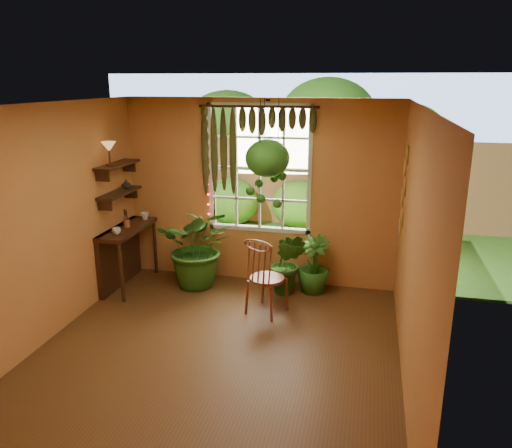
{
  "coord_description": "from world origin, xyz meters",
  "views": [
    {
      "loc": [
        1.55,
        -4.68,
        2.93
      ],
      "look_at": [
        0.21,
        1.15,
        1.2
      ],
      "focal_mm": 35.0,
      "sensor_mm": 36.0,
      "label": 1
    }
  ],
  "objects": [
    {
      "name": "potted_plant_left",
      "position": [
        -0.8,
        1.82,
        0.61
      ],
      "size": [
        1.23,
        1.11,
        1.22
      ],
      "primitive_type": "imported",
      "rotation": [
        0.0,
        0.0,
        0.15
      ],
      "color": "#154612",
      "rests_on": "floor"
    },
    {
      "name": "wall_plates",
      "position": [
        1.98,
        1.79,
        1.55
      ],
      "size": [
        0.04,
        0.32,
        1.1
      ],
      "primitive_type": null,
      "color": "#FCF1CE",
      "rests_on": "wall_right"
    },
    {
      "name": "shelf_vase",
      "position": [
        -1.87,
        1.8,
        1.49
      ],
      "size": [
        0.17,
        0.17,
        0.14
      ],
      "primitive_type": "imported",
      "rotation": [
        0.0,
        0.0,
        -0.41
      ],
      "color": "#B2AD99",
      "rests_on": "shelf_lower"
    },
    {
      "name": "potted_plant_right",
      "position": [
        0.86,
        1.96,
        0.42
      ],
      "size": [
        0.6,
        0.6,
        0.83
      ],
      "primitive_type": "imported",
      "rotation": [
        0.0,
        0.0,
        -0.37
      ],
      "color": "#154612",
      "rests_on": "floor"
    },
    {
      "name": "hanging_basket",
      "position": [
        0.19,
        1.9,
        1.85
      ],
      "size": [
        0.6,
        0.6,
        1.46
      ],
      "color": "black",
      "rests_on": "ceiling"
    },
    {
      "name": "wall_right",
      "position": [
        2.0,
        0.0,
        1.35
      ],
      "size": [
        0.0,
        4.5,
        4.5
      ],
      "primitive_type": "plane",
      "rotation": [
        1.57,
        0.0,
        -1.57
      ],
      "color": "#BD7940",
      "rests_on": "floor"
    },
    {
      "name": "ceiling",
      "position": [
        0.0,
        0.0,
        2.7
      ],
      "size": [
        4.5,
        4.5,
        0.0
      ],
      "primitive_type": "plane",
      "rotation": [
        3.14,
        0.0,
        0.0
      ],
      "color": "white",
      "rests_on": "wall_back"
    },
    {
      "name": "valance_vine",
      "position": [
        -0.08,
        2.16,
        2.28
      ],
      "size": [
        1.7,
        0.12,
        1.1
      ],
      "color": "#32180D",
      "rests_on": "window"
    },
    {
      "name": "potted_plant_mid",
      "position": [
        0.51,
        1.81,
        0.46
      ],
      "size": [
        0.57,
        0.5,
        0.92
      ],
      "primitive_type": "imported",
      "rotation": [
        0.0,
        0.0,
        -0.2
      ],
      "color": "#154612",
      "rests_on": "floor"
    },
    {
      "name": "shelf_upper",
      "position": [
        -1.88,
        1.6,
        1.8
      ],
      "size": [
        0.25,
        0.9,
        0.04
      ],
      "primitive_type": "cube",
      "color": "#32180D",
      "rests_on": "wall_left"
    },
    {
      "name": "windsor_chair",
      "position": [
        0.33,
        1.14,
        0.35
      ],
      "size": [
        0.58,
        0.6,
        1.2
      ],
      "rotation": [
        0.0,
        0.0,
        -0.38
      ],
      "color": "maroon",
      "rests_on": "floor"
    },
    {
      "name": "counter_ledge",
      "position": [
        -1.91,
        1.6,
        0.55
      ],
      "size": [
        0.4,
        1.2,
        0.9
      ],
      "color": "#32180D",
      "rests_on": "floor"
    },
    {
      "name": "shelf_lower",
      "position": [
        -1.88,
        1.6,
        1.4
      ],
      "size": [
        0.25,
        0.9,
        0.04
      ],
      "primitive_type": "cube",
      "color": "#32180D",
      "rests_on": "wall_left"
    },
    {
      "name": "string_lights",
      "position": [
        -0.76,
        2.19,
        1.75
      ],
      "size": [
        0.03,
        0.03,
        1.54
      ],
      "primitive_type": null,
      "color": "#FF2633",
      "rests_on": "window"
    },
    {
      "name": "brush_jar",
      "position": [
        -1.8,
        1.59,
        1.03
      ],
      "size": [
        0.09,
        0.09,
        0.34
      ],
      "color": "brown",
      "rests_on": "counter_ledge"
    },
    {
      "name": "wall_back",
      "position": [
        0.0,
        2.25,
        1.35
      ],
      "size": [
        4.0,
        0.0,
        4.0
      ],
      "primitive_type": "plane",
      "rotation": [
        1.57,
        0.0,
        0.0
      ],
      "color": "#BD7940",
      "rests_on": "floor"
    },
    {
      "name": "backyard",
      "position": [
        0.24,
        6.87,
        1.28
      ],
      "size": [
        14.0,
        10.0,
        12.0
      ],
      "color": "#295919",
      "rests_on": "ground"
    },
    {
      "name": "tiffany_lamp",
      "position": [
        -1.86,
        1.38,
        2.06
      ],
      "size": [
        0.2,
        0.2,
        0.33
      ],
      "color": "brown",
      "rests_on": "shelf_upper"
    },
    {
      "name": "window",
      "position": [
        0.0,
        2.28,
        1.7
      ],
      "size": [
        1.52,
        0.1,
        1.86
      ],
      "color": "silver",
      "rests_on": "wall_back"
    },
    {
      "name": "cup_b",
      "position": [
        -1.72,
        2.02,
        0.96
      ],
      "size": [
        0.13,
        0.13,
        0.11
      ],
      "primitive_type": "imported",
      "rotation": [
        0.0,
        0.0,
        -0.12
      ],
      "color": "beige",
      "rests_on": "counter_ledge"
    },
    {
      "name": "floor",
      "position": [
        0.0,
        0.0,
        0.0
      ],
      "size": [
        4.5,
        4.5,
        0.0
      ],
      "primitive_type": "plane",
      "color": "#522F17",
      "rests_on": "ground"
    },
    {
      "name": "cup_a",
      "position": [
        -1.78,
        1.25,
        0.95
      ],
      "size": [
        0.15,
        0.15,
        0.09
      ],
      "primitive_type": "imported",
      "rotation": [
        0.0,
        0.0,
        0.33
      ],
      "color": "silver",
      "rests_on": "counter_ledge"
    },
    {
      "name": "wall_left",
      "position": [
        -2.0,
        0.0,
        1.35
      ],
      "size": [
        0.0,
        4.5,
        4.5
      ],
      "primitive_type": "plane",
      "rotation": [
        1.57,
        0.0,
        1.57
      ],
      "color": "#BD7940",
      "rests_on": "floor"
    }
  ]
}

